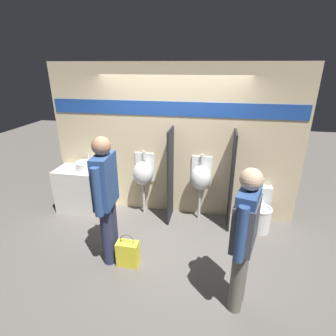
# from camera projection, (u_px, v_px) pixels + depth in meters

# --- Properties ---
(ground_plane) EXTENTS (16.00, 16.00, 0.00)m
(ground_plane) POSITION_uv_depth(u_px,v_px,m) (166.00, 227.00, 4.58)
(ground_plane) COLOR #5B5651
(display_wall) EXTENTS (4.39, 0.07, 2.70)m
(display_wall) POSITION_uv_depth(u_px,v_px,m) (173.00, 143.00, 4.62)
(display_wall) COLOR beige
(display_wall) RESTS_ON ground_plane
(sink_counter) EXTENTS (1.02, 0.52, 0.84)m
(sink_counter) POSITION_uv_depth(u_px,v_px,m) (85.00, 190.00, 4.99)
(sink_counter) COLOR silver
(sink_counter) RESTS_ON ground_plane
(sink_basin) EXTENTS (0.36, 0.36, 0.28)m
(sink_basin) POSITION_uv_depth(u_px,v_px,m) (86.00, 165.00, 4.85)
(sink_basin) COLOR silver
(sink_basin) RESTS_ON sink_counter
(cell_phone) EXTENTS (0.07, 0.14, 0.01)m
(cell_phone) POSITION_uv_depth(u_px,v_px,m) (95.00, 173.00, 4.68)
(cell_phone) COLOR #B7B7BC
(cell_phone) RESTS_ON sink_counter
(divider_near_counter) EXTENTS (0.03, 0.51, 1.68)m
(divider_near_counter) POSITION_uv_depth(u_px,v_px,m) (170.00, 176.00, 4.56)
(divider_near_counter) COLOR black
(divider_near_counter) RESTS_ON ground_plane
(divider_mid) EXTENTS (0.03, 0.51, 1.68)m
(divider_mid) POSITION_uv_depth(u_px,v_px,m) (232.00, 181.00, 4.38)
(divider_mid) COLOR black
(divider_mid) RESTS_ON ground_plane
(urinal_near_counter) EXTENTS (0.37, 0.32, 1.20)m
(urinal_near_counter) POSITION_uv_depth(u_px,v_px,m) (143.00, 173.00, 4.75)
(urinal_near_counter) COLOR silver
(urinal_near_counter) RESTS_ON ground_plane
(urinal_far) EXTENTS (0.37, 0.32, 1.20)m
(urinal_far) POSITION_uv_depth(u_px,v_px,m) (201.00, 178.00, 4.57)
(urinal_far) COLOR silver
(urinal_far) RESTS_ON ground_plane
(toilet) EXTENTS (0.36, 0.52, 0.86)m
(toilet) POSITION_uv_depth(u_px,v_px,m) (260.00, 212.00, 4.45)
(toilet) COLOR silver
(toilet) RESTS_ON ground_plane
(person_in_vest) EXTENTS (0.33, 0.59, 1.73)m
(person_in_vest) POSITION_uv_depth(u_px,v_px,m) (244.00, 232.00, 2.76)
(person_in_vest) COLOR #666056
(person_in_vest) RESTS_ON ground_plane
(person_with_lanyard) EXTENTS (0.24, 0.64, 1.84)m
(person_with_lanyard) POSITION_uv_depth(u_px,v_px,m) (106.00, 196.00, 3.50)
(person_with_lanyard) COLOR #282D4C
(person_with_lanyard) RESTS_ON ground_plane
(shopping_bag) EXTENTS (0.30, 0.17, 0.51)m
(shopping_bag) POSITION_uv_depth(u_px,v_px,m) (128.00, 253.00, 3.67)
(shopping_bag) COLOR yellow
(shopping_bag) RESTS_ON ground_plane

